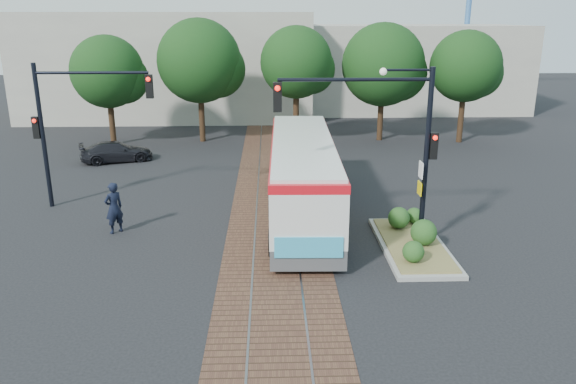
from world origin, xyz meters
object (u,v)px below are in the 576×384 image
(parked_car, at_px, (116,152))
(traffic_island, at_px, (413,238))
(signal_pole_main, at_px, (391,130))
(officer, at_px, (114,208))
(city_bus, at_px, (303,174))
(signal_pole_left, at_px, (68,116))

(parked_car, bearing_deg, traffic_island, -152.01)
(signal_pole_main, bearing_deg, parked_car, 135.24)
(traffic_island, bearing_deg, officer, 170.88)
(city_bus, relative_size, parked_car, 3.01)
(signal_pole_main, distance_m, signal_pole_left, 13.14)
(city_bus, height_order, signal_pole_left, signal_pole_left)
(traffic_island, distance_m, signal_pole_left, 14.50)
(signal_pole_main, relative_size, officer, 3.07)
(signal_pole_main, bearing_deg, traffic_island, -5.36)
(traffic_island, bearing_deg, signal_pole_left, 159.64)
(signal_pole_main, xyz_separation_m, parked_car, (-12.56, 12.45, -3.60))
(traffic_island, relative_size, parked_car, 1.34)
(officer, distance_m, parked_car, 11.15)
(city_bus, xyz_separation_m, officer, (-7.11, -1.80, -0.75))
(traffic_island, height_order, parked_car, traffic_island)
(officer, bearing_deg, signal_pole_left, -96.00)
(traffic_island, height_order, signal_pole_main, signal_pole_main)
(signal_pole_left, relative_size, officer, 3.07)
(officer, xyz_separation_m, parked_car, (-2.72, 10.81, -0.41))
(city_bus, bearing_deg, signal_pole_main, -50.31)
(traffic_island, height_order, signal_pole_left, signal_pole_left)
(traffic_island, bearing_deg, city_bus, 136.16)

